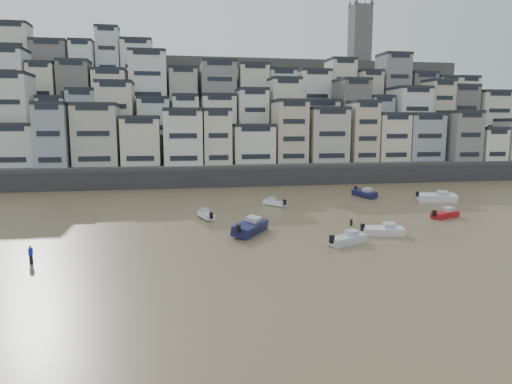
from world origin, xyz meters
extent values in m
plane|color=olive|center=(0.00, 0.00, 0.00)|extent=(400.00, 400.00, 0.00)
cube|color=#38383A|center=(10.00, 65.00, 1.75)|extent=(140.00, 3.00, 3.50)
cube|color=#4C4C47|center=(15.00, 72.00, 2.00)|extent=(140.00, 14.00, 4.00)
cube|color=#4C4C47|center=(15.00, 84.00, 5.00)|extent=(140.00, 14.00, 10.00)
cube|color=#4C4C47|center=(15.00, 96.00, 9.00)|extent=(140.00, 14.00, 18.00)
cube|color=#4C4C47|center=(15.00, 108.00, 13.00)|extent=(140.00, 16.00, 26.00)
cube|color=#4C4C47|center=(15.00, 122.00, 16.00)|extent=(140.00, 18.00, 32.00)
cube|color=#66635E|center=(55.00, 120.00, 41.00)|extent=(6.00, 6.00, 18.00)
camera|label=1|loc=(-5.77, -25.11, 12.38)|focal=32.00mm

